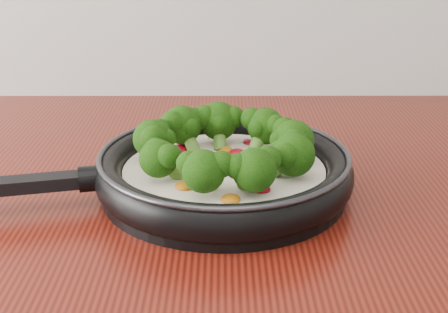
{
  "coord_description": "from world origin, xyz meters",
  "views": [
    {
      "loc": [
        -0.0,
        0.3,
        1.24
      ],
      "look_at": [
        -0.0,
        1.03,
        0.95
      ],
      "focal_mm": 49.34,
      "sensor_mm": 36.0,
      "label": 1
    }
  ],
  "objects": [
    {
      "name": "skillet",
      "position": [
        -0.0,
        1.03,
        0.94
      ],
      "size": [
        0.54,
        0.4,
        0.1
      ],
      "color": "black",
      "rests_on": "counter"
    }
  ]
}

